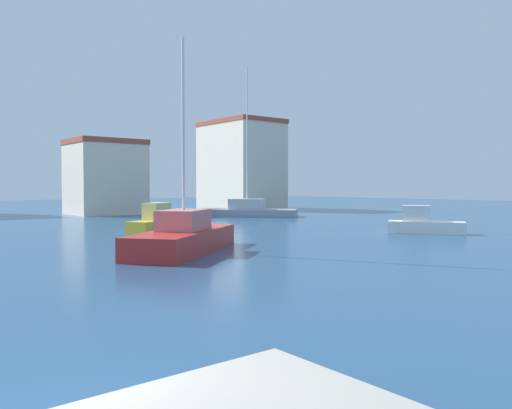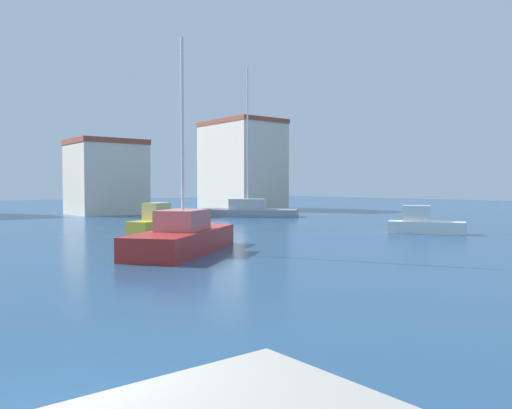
% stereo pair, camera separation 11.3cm
% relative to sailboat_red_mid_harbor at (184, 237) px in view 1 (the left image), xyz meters
% --- Properties ---
extents(water, '(160.00, 160.00, 0.00)m').
position_rel_sailboat_red_mid_harbor_xyz_m(water, '(5.67, 7.19, -0.64)').
color(water, navy).
rests_on(water, ground).
extents(sailboat_red_mid_harbor, '(7.10, 6.22, 8.81)m').
position_rel_sailboat_red_mid_harbor_xyz_m(sailboat_red_mid_harbor, '(0.00, 0.00, 0.00)').
color(sailboat_red_mid_harbor, '#B22823').
rests_on(sailboat_red_mid_harbor, water).
extents(motorboat_white_inner_mooring, '(3.31, 4.23, 1.61)m').
position_rel_sailboat_red_mid_harbor_xyz_m(motorboat_white_inner_mooring, '(14.89, -1.64, -0.08)').
color(motorboat_white_inner_mooring, white).
rests_on(motorboat_white_inner_mooring, water).
extents(sailboat_grey_behind_lamppost, '(8.21, 8.71, 13.39)m').
position_rel_sailboat_red_mid_harbor_xyz_m(sailboat_grey_behind_lamppost, '(17.13, 17.73, -0.07)').
color(sailboat_grey_behind_lamppost, gray).
rests_on(sailboat_grey_behind_lamppost, water).
extents(motorboat_yellow_near_pier, '(4.45, 3.17, 1.72)m').
position_rel_sailboat_red_mid_harbor_xyz_m(motorboat_yellow_near_pier, '(3.73, 9.36, -0.04)').
color(motorboat_yellow_near_pier, gold).
rests_on(motorboat_yellow_near_pier, water).
extents(warehouse_block, '(6.58, 5.97, 7.20)m').
position_rel_sailboat_red_mid_harbor_xyz_m(warehouse_block, '(8.74, 29.31, 2.97)').
color(warehouse_block, beige).
rests_on(warehouse_block, ground).
extents(waterfront_apartments, '(6.67, 9.67, 10.46)m').
position_rel_sailboat_red_mid_harbor_xyz_m(waterfront_apartments, '(25.79, 30.05, 4.60)').
color(waterfront_apartments, beige).
rests_on(waterfront_apartments, ground).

